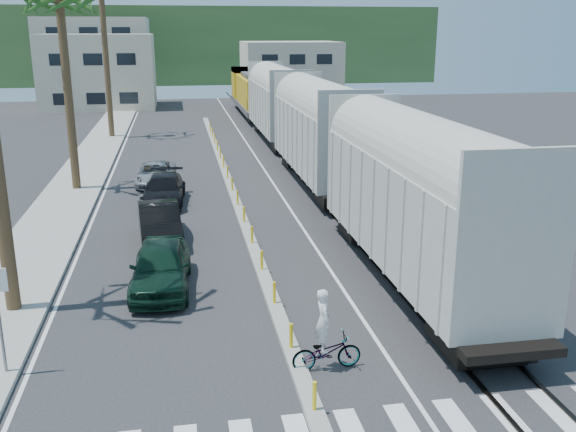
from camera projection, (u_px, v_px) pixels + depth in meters
name	position (u px, v px, depth m)	size (l,w,h in m)	color
ground	(306.00, 392.00, 15.51)	(140.00, 140.00, 0.00)	#28282B
sidewalk	(81.00, 177.00, 37.75)	(3.00, 90.00, 0.15)	gray
rails	(296.00, 161.00, 42.81)	(1.56, 100.00, 0.06)	black
median	(232.00, 191.00, 34.37)	(0.45, 60.00, 0.85)	gray
lane_markings	(190.00, 174.00, 38.81)	(9.42, 90.00, 0.01)	silver
freight_train	(300.00, 120.00, 40.97)	(3.00, 60.94, 5.85)	beige
buildings	(145.00, 63.00, 81.03)	(38.00, 27.00, 10.00)	#C2B29A
hillside	(190.00, 45.00, 108.45)	(80.00, 20.00, 12.00)	#385628
car_lead	(161.00, 266.00, 21.45)	(2.13, 4.83, 1.62)	black
car_second	(160.00, 223.00, 26.47)	(2.01, 4.77, 1.53)	black
car_third	(164.00, 190.00, 32.08)	(2.33, 5.04, 1.43)	black
car_rear	(156.00, 174.00, 36.17)	(2.35, 4.57, 1.24)	#A6A9AB
cyclist	(326.00, 344.00, 16.36)	(0.84, 1.89, 2.22)	#9EA0A5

